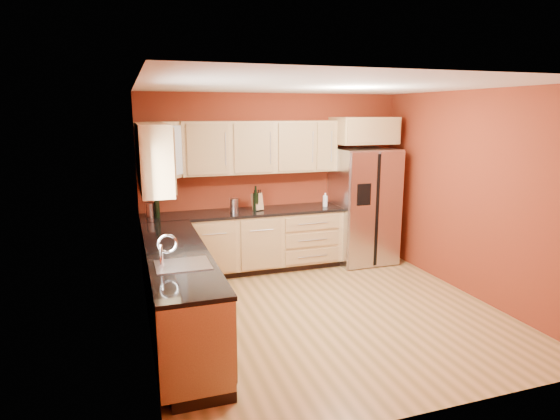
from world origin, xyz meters
The scene contains 23 objects.
floor centered at (0.00, 0.00, 0.00)m, with size 4.00×4.00×0.00m, color olive.
ceiling centered at (0.00, 0.00, 2.60)m, with size 4.00×4.00×0.00m, color white.
wall_back centered at (0.00, 2.00, 1.30)m, with size 4.00×0.04×2.60m, color maroon.
wall_front centered at (0.00, -2.00, 1.30)m, with size 4.00×0.04×2.60m, color maroon.
wall_left centered at (-2.00, 0.00, 1.30)m, with size 0.04×4.00×2.60m, color maroon.
wall_right centered at (2.00, 0.00, 1.30)m, with size 0.04×4.00×2.60m, color maroon.
base_cabinets_back centered at (-0.55, 1.70, 0.44)m, with size 2.90×0.60×0.88m, color #AE8254.
base_cabinets_left centered at (-1.70, 0.00, 0.44)m, with size 0.60×2.80×0.88m, color #AE8254.
countertop_back centered at (-0.55, 1.69, 0.90)m, with size 2.90×0.62×0.04m, color black.
countertop_left centered at (-1.69, 0.00, 0.90)m, with size 0.62×2.80×0.04m, color black.
upper_cabinets_back centered at (-0.25, 1.83, 1.83)m, with size 2.30×0.33×0.75m, color #AE8254.
upper_cabinets_left centered at (-1.83, 0.72, 1.83)m, with size 0.33×1.35×0.75m, color #AE8254.
corner_upper_cabinet centered at (-1.67, 1.67, 1.83)m, with size 0.62×0.33×0.75m, color #AE8254.
over_fridge_cabinet centered at (1.35, 1.70, 2.05)m, with size 0.92×0.60×0.40m, color #AE8254.
refrigerator centered at (1.35, 1.62, 0.89)m, with size 0.90×0.75×1.78m, color #BABABF.
window centered at (-1.98, -0.50, 1.55)m, with size 0.03×0.90×1.00m, color white.
sink_faucet centered at (-1.69, -0.50, 1.07)m, with size 0.50×0.42×0.30m, color white, non-canonical shape.
canister_left centered at (-1.85, 1.71, 1.02)m, with size 0.12×0.12×0.20m, color #BABABF.
canister_right centered at (-0.70, 1.69, 1.02)m, with size 0.12×0.12×0.20m, color #BABABF.
wine_bottle_a centered at (-1.77, 1.65, 1.09)m, with size 0.07×0.07×0.33m, color black, non-canonical shape.
wine_bottle_b centered at (-0.38, 1.67, 1.10)m, with size 0.08×0.08×0.36m, color black, non-canonical shape.
knife_block centered at (-0.35, 1.71, 1.04)m, with size 0.12×0.11×0.25m, color tan.
soap_dispenser centered at (0.70, 1.64, 1.02)m, with size 0.07×0.07×0.21m, color white.
Camera 1 is at (-2.15, -4.74, 2.32)m, focal length 30.00 mm.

